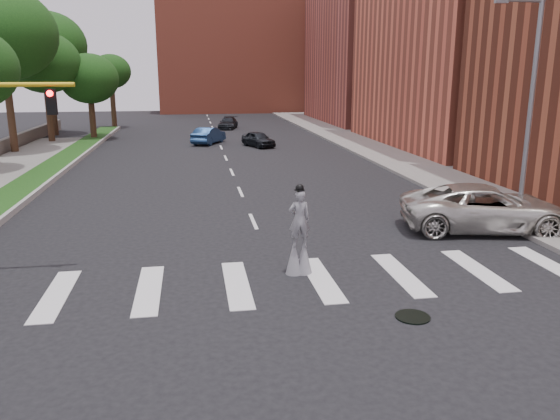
# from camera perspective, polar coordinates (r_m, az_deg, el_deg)

# --- Properties ---
(ground_plane) EXTENTS (160.00, 160.00, 0.00)m
(ground_plane) POSITION_cam_1_polar(r_m,az_deg,el_deg) (15.71, 0.54, -8.84)
(ground_plane) COLOR black
(ground_plane) RESTS_ON ground
(grass_median) EXTENTS (2.00, 60.00, 0.25)m
(grass_median) POSITION_cam_1_polar(r_m,az_deg,el_deg) (35.93, -23.70, 3.32)
(grass_median) COLOR #163D11
(grass_median) RESTS_ON ground
(median_curb) EXTENTS (0.20, 60.00, 0.28)m
(median_curb) POSITION_cam_1_polar(r_m,az_deg,el_deg) (35.68, -22.07, 3.43)
(median_curb) COLOR #969691
(median_curb) RESTS_ON ground
(sidewalk_right) EXTENTS (5.00, 90.00, 0.18)m
(sidewalk_right) POSITION_cam_1_polar(r_m,az_deg,el_deg) (42.44, 11.57, 5.67)
(sidewalk_right) COLOR slate
(sidewalk_right) RESTS_ON ground
(manhole) EXTENTS (0.90, 0.90, 0.04)m
(manhole) POSITION_cam_1_polar(r_m,az_deg,el_deg) (14.74, 13.69, -10.79)
(manhole) COLOR black
(manhole) RESTS_ON ground
(building_far) EXTENTS (16.00, 22.00, 20.00)m
(building_far) POSITION_cam_1_polar(r_m,az_deg,el_deg) (72.61, 10.95, 16.95)
(building_far) COLOR #A7493D
(building_far) RESTS_ON ground
(building_backdrop) EXTENTS (26.00, 14.00, 18.00)m
(building_backdrop) POSITION_cam_1_polar(r_m,az_deg,el_deg) (92.68, -4.15, 15.88)
(building_backdrop) COLOR #C9583F
(building_backdrop) RESTS_ON ground
(streetlight) EXTENTS (2.05, 0.20, 9.00)m
(streetlight) POSITION_cam_1_polar(r_m,az_deg,el_deg) (24.30, 24.55, 9.98)
(streetlight) COLOR slate
(streetlight) RESTS_ON ground
(stilt_performer) EXTENTS (0.84, 0.52, 2.87)m
(stilt_performer) POSITION_cam_1_polar(r_m,az_deg,el_deg) (16.93, 2.02, -3.00)
(stilt_performer) COLOR #352215
(stilt_performer) RESTS_ON ground
(suv_crossing) EXTENTS (7.07, 4.29, 1.83)m
(suv_crossing) POSITION_cam_1_polar(r_m,az_deg,el_deg) (23.17, 20.72, 0.20)
(suv_crossing) COLOR beige
(suv_crossing) RESTS_ON ground
(car_near) EXTENTS (2.91, 4.13, 1.31)m
(car_near) POSITION_cam_1_polar(r_m,az_deg,el_deg) (46.83, -2.29, 7.41)
(car_near) COLOR black
(car_near) RESTS_ON ground
(car_mid) EXTENTS (3.29, 4.71, 1.47)m
(car_mid) POSITION_cam_1_polar(r_m,az_deg,el_deg) (49.24, -7.46, 7.73)
(car_mid) COLOR navy
(car_mid) RESTS_ON ground
(car_far) EXTENTS (2.72, 4.66, 1.27)m
(car_far) POSITION_cam_1_polar(r_m,az_deg,el_deg) (62.52, -5.44, 9.03)
(car_far) COLOR black
(car_far) RESTS_ON ground
(tree_4) EXTENTS (8.09, 8.09, 12.40)m
(tree_4) POSITION_cam_1_polar(r_m,az_deg,el_deg) (47.27, -27.12, 16.06)
(tree_4) COLOR #352215
(tree_4) RESTS_ON ground
(tree_5) EXTENTS (7.51, 7.51, 11.97)m
(tree_5) POSITION_cam_1_polar(r_m,az_deg,el_deg) (59.93, -23.16, 15.55)
(tree_5) COLOR #352215
(tree_5) RESTS_ON ground
(tree_6) EXTENTS (5.33, 5.33, 7.89)m
(tree_6) POSITION_cam_1_polar(r_m,az_deg,el_deg) (54.41, -19.31, 12.80)
(tree_6) COLOR #352215
(tree_6) RESTS_ON ground
(tree_7) EXTENTS (4.44, 4.44, 8.18)m
(tree_7) POSITION_cam_1_polar(r_m,az_deg,el_deg) (65.55, -17.27, 13.60)
(tree_7) COLOR #352215
(tree_7) RESTS_ON ground
(tree_8) EXTENTS (6.19, 6.19, 9.64)m
(tree_8) POSITION_cam_1_polar(r_m,az_deg,el_deg) (53.22, -23.42, 13.92)
(tree_8) COLOR #352215
(tree_8) RESTS_ON ground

